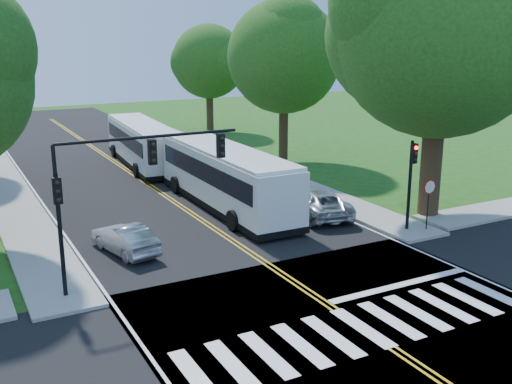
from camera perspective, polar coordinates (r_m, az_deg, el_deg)
ground at (r=21.00m, az=9.21°, el=-12.11°), size 140.00×140.00×0.00m
road at (r=35.99m, az=-8.34°, el=-0.56°), size 14.00×96.00×0.01m
cross_road at (r=20.99m, az=9.21°, el=-12.09°), size 60.00×12.00×0.01m
center_line at (r=39.66m, az=-10.33°, el=0.80°), size 0.36×70.00×0.01m
edge_line_w at (r=38.22m, az=-20.05°, el=-0.40°), size 0.12×70.00×0.01m
edge_line_e at (r=42.15m, az=-1.52°, el=1.87°), size 0.12×70.00×0.01m
crosswalk at (r=20.64m, az=10.07°, el=-12.59°), size 12.60×3.00×0.01m
stop_bar at (r=24.16m, az=13.59°, el=-8.58°), size 6.60×0.40×0.01m
sidewalk_nw at (r=40.95m, az=-22.76°, el=0.40°), size 2.60×40.00×0.15m
sidewalk_ne at (r=45.42m, az=-1.53°, el=2.88°), size 2.60×40.00×0.15m
tree_ne_big at (r=32.07m, az=17.24°, el=14.49°), size 10.80×10.80×14.91m
tree_east_mid at (r=45.13m, az=2.71°, el=12.77°), size 8.40×8.40×11.93m
tree_east_far at (r=59.86m, az=-4.51°, el=12.27°), size 7.20×7.20×10.34m
signal_nw at (r=22.50m, az=-12.61°, el=1.45°), size 7.15×0.46×5.66m
signal_ne at (r=29.71m, az=14.57°, el=1.73°), size 0.30×0.46×4.40m
stop_sign at (r=30.15m, az=16.17°, el=-0.02°), size 0.76×0.08×2.53m
bus_lead at (r=33.27m, az=-2.91°, el=1.49°), size 3.29×13.06×3.37m
bus_follow at (r=45.10m, az=-10.79°, el=4.63°), size 3.60×12.40×3.17m
hatchback at (r=27.17m, az=-12.37°, el=-4.39°), size 2.21×4.20×1.32m
suv at (r=32.13m, az=5.90°, el=-0.99°), size 3.55×5.65×1.46m
dark_sedan at (r=35.64m, az=1.02°, el=0.39°), size 2.18×4.08×1.13m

